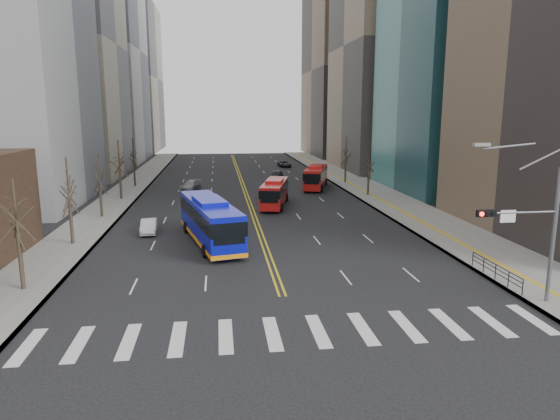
% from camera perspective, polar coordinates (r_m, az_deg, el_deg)
% --- Properties ---
extents(ground, '(220.00, 220.00, 0.00)m').
position_cam_1_polar(ground, '(26.19, 1.78, -13.77)').
color(ground, black).
extents(sidewalk_right, '(7.00, 130.00, 0.15)m').
position_cam_1_polar(sidewalk_right, '(72.50, 9.98, 2.35)').
color(sidewalk_right, gray).
rests_on(sidewalk_right, ground).
extents(sidewalk_left, '(5.00, 130.00, 0.15)m').
position_cam_1_polar(sidewalk_left, '(70.49, -17.49, 1.74)').
color(sidewalk_left, gray).
rests_on(sidewalk_left, ground).
extents(crosswalk, '(26.70, 4.00, 0.01)m').
position_cam_1_polar(crosswalk, '(26.19, 1.78, -13.75)').
color(crosswalk, silver).
rests_on(crosswalk, ground).
extents(centerline, '(0.55, 100.00, 0.01)m').
position_cam_1_polar(centerline, '(79.31, -4.38, 3.19)').
color(centerline, gold).
rests_on(centerline, ground).
extents(office_towers, '(83.00, 134.00, 58.00)m').
position_cam_1_polar(office_towers, '(92.92, -4.97, 19.15)').
color(office_towers, gray).
rests_on(office_towers, ground).
extents(signal_mast, '(5.37, 0.37, 9.39)m').
position_cam_1_polar(signal_mast, '(31.50, 26.81, -1.36)').
color(signal_mast, slate).
rests_on(signal_mast, ground).
extents(pedestrian_railing, '(0.06, 6.06, 1.02)m').
position_cam_1_polar(pedestrian_railing, '(36.02, 23.42, -6.25)').
color(pedestrian_railing, black).
rests_on(pedestrian_railing, sidewalk_right).
extents(street_trees, '(35.20, 47.20, 7.60)m').
position_cam_1_polar(street_trees, '(58.43, -10.52, 4.96)').
color(street_trees, '#33281F').
rests_on(street_trees, ground).
extents(blue_bus, '(5.72, 13.56, 3.83)m').
position_cam_1_polar(blue_bus, '(42.83, -8.01, -1.08)').
color(blue_bus, '#0B11B3').
rests_on(blue_bus, ground).
extents(red_bus_near, '(4.56, 10.32, 3.22)m').
position_cam_1_polar(red_bus_near, '(58.77, -0.62, 2.16)').
color(red_bus_near, red).
rests_on(red_bus_near, ground).
extents(red_bus_far, '(5.50, 10.83, 3.37)m').
position_cam_1_polar(red_bus_far, '(72.80, 4.11, 3.96)').
color(red_bus_far, red).
rests_on(red_bus_far, ground).
extents(car_white, '(1.63, 4.03, 1.30)m').
position_cam_1_polar(car_white, '(47.53, -14.76, -1.80)').
color(car_white, silver).
rests_on(car_white, ground).
extents(car_dark_mid, '(2.65, 4.85, 1.56)m').
position_cam_1_polar(car_dark_mid, '(81.74, -0.34, 4.01)').
color(car_dark_mid, black).
rests_on(car_dark_mid, ground).
extents(car_silver, '(3.30, 5.06, 1.36)m').
position_cam_1_polar(car_silver, '(72.01, -10.19, 2.77)').
color(car_silver, gray).
rests_on(car_silver, ground).
extents(car_dark_far, '(2.53, 4.58, 1.21)m').
position_cam_1_polar(car_dark_far, '(100.71, 0.52, 5.28)').
color(car_dark_far, black).
rests_on(car_dark_far, ground).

